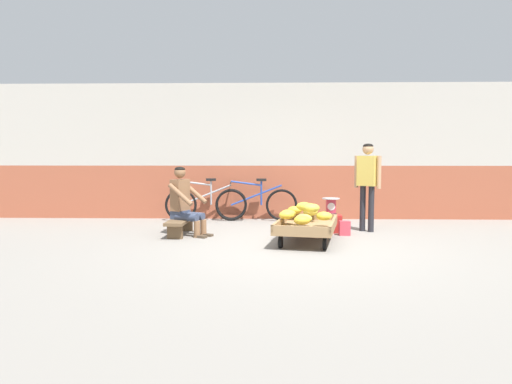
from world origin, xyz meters
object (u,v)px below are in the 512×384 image
Objects in this scene: weighing_scale at (331,206)px; banana_cart at (307,227)px; plastic_crate at (331,223)px; customer_adult at (367,177)px; bicycle_far_left at (256,203)px; bicycle_near_left at (206,203)px; vendor_seated at (185,201)px; low_bench at (181,223)px; shopping_bag at (345,228)px.

banana_cart is at bearing -116.70° from weighing_scale.
plastic_crate is 0.30m from weighing_scale.
customer_adult is (0.64, 0.09, 0.80)m from plastic_crate.
bicycle_near_left is at bearing 178.36° from bicycle_far_left.
vendor_seated reaches higher than bicycle_near_left.
weighing_scale is at bearing -30.17° from bicycle_near_left.
low_bench is 2.58m from weighing_scale.
banana_cart reaches higher than shopping_bag.
bicycle_far_left is at bearing 109.83° from banana_cart.
vendor_seated is 3.80× the size of weighing_scale.
customer_adult is 1.03m from shopping_bag.
banana_cart is 1.42× the size of low_bench.
banana_cart reaches higher than plastic_crate.
weighing_scale is at bearing 7.40° from low_bench.
plastic_crate is at bearing -171.63° from customer_adult.
vendor_seated is at bearing -171.48° from customer_adult.
plastic_crate is 1.89m from bicycle_far_left.
vendor_seated is (0.08, -0.04, 0.37)m from low_bench.
bicycle_near_left is 1.02m from bicycle_far_left.
banana_cart is 2.10m from vendor_seated.
low_bench is (-2.06, 0.65, -0.04)m from banana_cart.
bicycle_far_left is at bearing 147.76° from customer_adult.
bicycle_near_left is 1.00× the size of bicycle_far_left.
shopping_bag is at bearing -47.52° from bicycle_far_left.
plastic_crate is at bearing 7.43° from low_bench.
vendor_seated is (-1.98, 0.61, 0.33)m from banana_cart.
weighing_scale is 0.82m from customer_adult.
weighing_scale is 2.72m from bicycle_near_left.
vendor_seated is at bearing -123.86° from bicycle_far_left.
vendor_seated is 2.53m from plastic_crate.
customer_adult reaches higher than bicycle_far_left.
banana_cart is 0.95× the size of bicycle_near_left.
plastic_crate is 0.24× the size of customer_adult.
shopping_bag is (1.52, -1.66, -0.23)m from bicycle_far_left.
plastic_crate is 1.03m from customer_adult.
plastic_crate is at bearing -45.16° from bicycle_far_left.
bicycle_near_left is (-1.86, 2.34, 0.11)m from banana_cart.
low_bench reaches higher than shopping_bag.
bicycle_near_left is 3.30m from customer_adult.
weighing_scale is 0.18× the size of bicycle_far_left.
banana_cart is at bearing -136.49° from customer_adult.
customer_adult is at bearing 8.37° from plastic_crate.
shopping_bag is at bearing -137.15° from customer_adult.
low_bench is 0.38m from vendor_seated.
vendor_seated is 4.75× the size of shopping_bag.
bicycle_near_left is 6.89× the size of shopping_bag.
plastic_crate reaches higher than low_bench.
bicycle_near_left and bicycle_far_left have the same top height.
vendor_seated is at bearing 162.92° from banana_cart.
banana_cart is 4.38× the size of plastic_crate.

